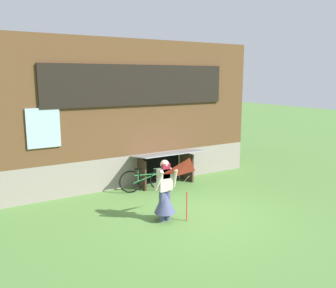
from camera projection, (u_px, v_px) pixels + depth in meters
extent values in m
plane|color=#56843D|center=(194.00, 215.00, 9.14)|extent=(60.00, 60.00, 0.00)
cube|color=gray|center=(113.00, 156.00, 13.62)|extent=(8.53, 4.87, 1.03)
cube|color=brown|center=(111.00, 95.00, 13.19)|extent=(8.53, 4.87, 3.60)
cube|color=black|center=(141.00, 85.00, 11.03)|extent=(6.15, 0.08, 1.24)
cube|color=#9EB7C6|center=(140.00, 85.00, 11.05)|extent=(5.99, 0.04, 1.12)
cube|color=#9EB7C6|center=(43.00, 128.00, 9.73)|extent=(0.90, 0.06, 1.10)
cube|color=black|center=(161.00, 168.00, 11.93)|extent=(1.40, 0.03, 0.95)
cube|color=#3D2B1E|center=(142.00, 174.00, 11.26)|extent=(0.14, 0.70, 0.95)
cube|color=#3D2B1E|center=(186.00, 167.00, 12.12)|extent=(0.13, 0.70, 0.95)
cube|color=gray|center=(169.00, 153.00, 11.37)|extent=(2.22, 1.09, 0.18)
cylinder|color=#474C75|center=(162.00, 206.00, 8.66)|extent=(0.14, 0.14, 0.78)
cylinder|color=#474C75|center=(168.00, 205.00, 8.74)|extent=(0.14, 0.14, 0.78)
cone|color=#474C75|center=(165.00, 201.00, 8.68)|extent=(0.52, 0.52, 0.58)
cube|color=beige|center=(165.00, 180.00, 8.58)|extent=(0.34, 0.20, 0.55)
cylinder|color=beige|center=(159.00, 181.00, 8.37)|extent=(0.17, 0.32, 0.51)
cylinder|color=beige|center=(175.00, 178.00, 8.60)|extent=(0.17, 0.32, 0.51)
cube|color=maroon|center=(166.00, 171.00, 8.48)|extent=(0.20, 0.08, 0.36)
sphere|color=#D8AD8E|center=(165.00, 164.00, 8.50)|extent=(0.21, 0.21, 0.21)
pyramid|color=red|center=(190.00, 174.00, 8.28)|extent=(0.88, 0.64, 0.58)
cylinder|color=beige|center=(182.00, 184.00, 8.56)|extent=(0.01, 0.53, 0.51)
cylinder|color=red|center=(187.00, 206.00, 8.68)|extent=(0.03, 0.03, 0.75)
torus|color=black|center=(161.00, 179.00, 11.09)|extent=(0.69, 0.21, 0.70)
torus|color=black|center=(130.00, 182.00, 10.81)|extent=(0.69, 0.21, 0.70)
cylinder|color=#287A3D|center=(146.00, 175.00, 10.91)|extent=(0.70, 0.21, 0.04)
cylinder|color=#287A3D|center=(146.00, 178.00, 10.94)|extent=(0.77, 0.22, 0.28)
cylinder|color=#287A3D|center=(138.00, 175.00, 10.85)|extent=(0.04, 0.04, 0.39)
cube|color=black|center=(138.00, 169.00, 10.81)|extent=(0.20, 0.08, 0.05)
cylinder|color=#287A3D|center=(161.00, 168.00, 11.02)|extent=(0.43, 0.13, 0.03)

